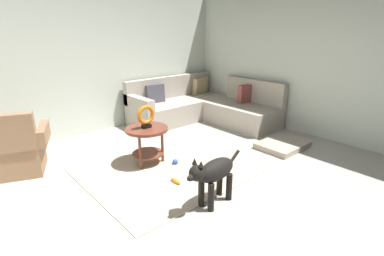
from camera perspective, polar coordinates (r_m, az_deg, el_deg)
ground_plane at (r=3.65m, az=0.98°, el=-12.81°), size 6.00×6.00×0.10m
wall_back at (r=5.66m, az=-19.99°, el=12.53°), size 6.00×0.12×2.70m
wall_right at (r=5.56m, az=24.55°, el=11.89°), size 0.12×6.00×2.70m
area_rug at (r=4.18m, az=-4.02°, el=-7.64°), size 2.30×1.90×0.01m
sectional_couch at (r=6.15m, az=2.02°, el=4.01°), size 2.20×2.25×0.88m
armchair at (r=4.54m, az=-30.88°, el=-3.84°), size 0.97×0.85×0.88m
side_table at (r=4.20m, az=-8.76°, el=-1.54°), size 0.60×0.60×0.54m
torus_sculpture at (r=4.11m, az=-8.96°, el=2.30°), size 0.28×0.08×0.33m
dog_bed_mat at (r=5.06m, az=17.15°, el=-3.12°), size 0.80×0.60×0.09m
dog at (r=3.22m, az=4.16°, el=-8.76°), size 0.85×0.25×0.63m
dog_toy_ball at (r=4.26m, az=-3.28°, el=-6.55°), size 0.08×0.08×0.08m
dog_toy_bone at (r=3.79m, az=-3.16°, el=-10.21°), size 0.06×0.18×0.06m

